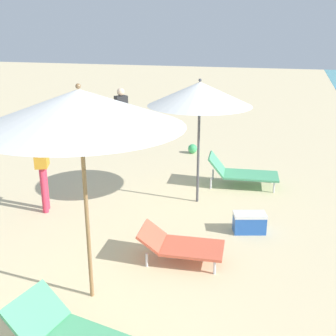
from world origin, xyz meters
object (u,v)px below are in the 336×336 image
Objects in this scene: umbrella_farthest at (200,94)px; lounger_farthest_shoreside at (240,172)px; beach_ball at (193,149)px; umbrella_second at (80,108)px; lounger_second_shoreside at (180,245)px; person_walking_near at (121,110)px; person_walking_far at (41,155)px; cooler_box at (249,223)px.

umbrella_farthest is 1.54× the size of lounger_farthest_shoreside.
beach_ball is at bearing 119.74° from lounger_farthest_shoreside.
umbrella_second reaches higher than lounger_second_shoreside.
person_walking_far is at bearing -44.40° from person_walking_near.
umbrella_second reaches higher than beach_ball.
person_walking_near is 0.94× the size of person_walking_far.
lounger_second_shoreside reaches higher than cooler_box.
lounger_farthest_shoreside is at bearing 6.10° from person_walking_near.
umbrella_second is 3.29m from person_walking_far.
lounger_farthest_shoreside is at bearing 101.67° from cooler_box.
person_walking_near is (-3.21, 3.70, -1.13)m from umbrella_farthest.
umbrella_second reaches higher than umbrella_farthest.
lounger_second_shoreside is 2.14× the size of cooler_box.
person_walking_far reaches higher than cooler_box.
beach_ball is (1.73, 4.63, -0.97)m from person_walking_far.
lounger_second_shoreside is at bearing -83.10° from umbrella_farthest.
person_walking_far reaches higher than person_walking_near.
umbrella_farthest reaches higher than cooler_box.
person_walking_far is (-3.36, -2.43, 0.78)m from lounger_farthest_shoreside.
beach_ball is (-1.63, 2.20, -0.19)m from lounger_farthest_shoreside.
umbrella_second is 1.61× the size of person_walking_near.
lounger_second_shoreside is at bearing -77.94° from beach_ball.
beach_ball is at bearing 115.35° from cooler_box.
person_walking_near is (-3.49, 5.99, 0.76)m from lounger_second_shoreside.
umbrella_second is 2.62m from lounger_second_shoreside.
umbrella_farthest is at bearing -128.08° from lounger_farthest_shoreside.
umbrella_second reaches higher than person_walking_far.
umbrella_farthest is at bearing 91.11° from lounger_second_shoreside.
umbrella_second is at bearing -70.77° from person_walking_far.
lounger_second_shoreside is at bearing 53.62° from umbrella_second.
umbrella_farthest is 9.41× the size of beach_ball.
lounger_farthest_shoreside is at bearing 58.65° from umbrella_farthest.
lounger_farthest_shoreside is at bearing -53.54° from beach_ball.
lounger_farthest_shoreside reaches higher than cooler_box.
person_walking_near is at bearing 114.43° from lounger_second_shoreside.
person_walking_far is (-2.07, 2.17, -1.34)m from umbrella_second.
umbrella_second is 10.49× the size of beach_ball.
umbrella_farthest is 2.52m from cooler_box.
cooler_box is at bearing 54.27° from umbrella_second.
cooler_box is at bearing -20.84° from person_walking_far.
lounger_farthest_shoreside is (1.28, 4.60, -2.12)m from umbrella_second.
umbrella_second is 7.75m from person_walking_near.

